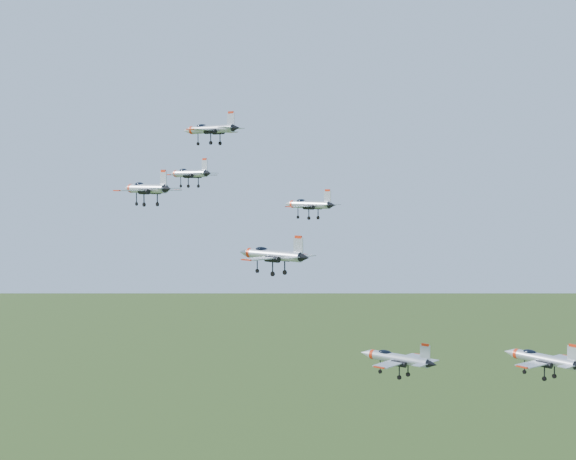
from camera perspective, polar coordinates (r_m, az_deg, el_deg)
The scene contains 7 objects.
jet_lead at distance 143.92m, azimuth -5.57°, elevation 7.16°, with size 13.58×11.20×3.63m.
jet_left_high at distance 135.29m, azimuth -7.03°, elevation 4.02°, with size 11.52×9.60×3.08m.
jet_right_high at distance 115.28m, azimuth -10.05°, elevation 2.94°, with size 12.18×10.17×3.26m.
jet_left_low at distance 131.06m, azimuth 1.48°, elevation 1.84°, with size 11.78×9.82×3.15m.
jet_right_low at distance 104.49m, azimuth -1.14°, elevation -1.75°, with size 12.68×10.47×3.39m.
jet_trail at distance 112.39m, azimuth 7.72°, elevation -9.01°, with size 12.33×10.12×3.31m.
jet_extra at distance 108.59m, azimuth 17.61°, elevation -8.70°, with size 11.94×10.06×3.21m.
Camera 1 is at (86.05, -92.45, 139.57)m, focal length 50.00 mm.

